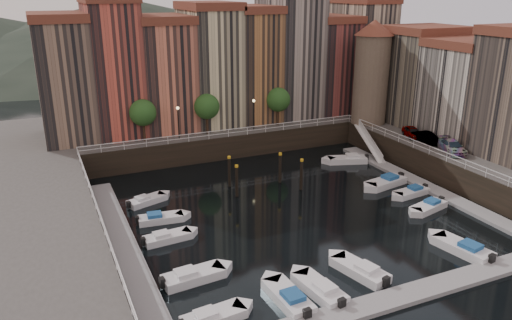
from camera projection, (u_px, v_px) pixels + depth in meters
name	position (u px, v px, depth m)	size (l,w,h in m)	color
ground	(287.00, 207.00, 49.57)	(200.00, 200.00, 0.00)	black
quay_far	(204.00, 129.00, 71.51)	(80.00, 20.00, 3.00)	black
quay_right	(508.00, 161.00, 58.16)	(20.00, 36.00, 3.00)	black
dock_left	(123.00, 242.00, 42.39)	(2.00, 28.00, 0.35)	gray
dock_right	(422.00, 184.00, 54.90)	(2.00, 28.00, 0.35)	gray
dock_near	(399.00, 297.00, 34.84)	(30.00, 2.00, 0.35)	gray
mountains	(115.00, 35.00, 142.55)	(145.00, 100.00, 18.00)	#2D382D
far_terrace	(230.00, 63.00, 67.54)	(48.70, 10.30, 17.50)	#7B614E
right_terrace	(470.00, 85.00, 59.95)	(9.30, 24.30, 14.00)	#6C6351
corner_tower	(372.00, 71.00, 66.47)	(5.20, 5.20, 13.80)	#6B5B4C
promenade_trees	(212.00, 106.00, 62.60)	(21.20, 3.20, 5.20)	black
street_lamps	(217.00, 113.00, 62.09)	(10.36, 0.36, 4.18)	black
railings	(266.00, 157.00, 52.54)	(36.08, 34.04, 0.52)	white
gangway	(369.00, 142.00, 64.17)	(2.78, 8.32, 3.73)	white
mooring_pilings	(262.00, 174.00, 53.69)	(7.39, 4.40, 3.78)	black
boat_left_0	(212.00, 317.00, 32.43)	(4.59, 2.07, 1.04)	silver
boat_left_1	(192.00, 276.00, 36.98)	(5.02, 2.20, 1.13)	silver
boat_left_2	(166.00, 238.00, 42.84)	(4.36, 1.87, 0.99)	silver
boat_left_3	(160.00, 218.00, 46.39)	(4.44, 2.03, 1.00)	silver
boat_left_4	(146.00, 201.00, 50.32)	(4.30, 2.77, 0.97)	silver
boat_right_1	(429.00, 206.00, 48.90)	(4.57, 2.58, 1.02)	silver
boat_right_2	(412.00, 192.00, 52.39)	(4.40, 2.06, 0.99)	silver
boat_right_3	(386.00, 182.00, 54.86)	(5.38, 2.84, 1.20)	silver
boat_right_4	(348.00, 160.00, 62.14)	(5.15, 3.23, 1.16)	silver
boat_near_0	(289.00, 298.00, 34.42)	(2.04, 5.04, 1.15)	silver
boat_near_1	(320.00, 289.00, 35.39)	(2.36, 5.02, 1.13)	silver
boat_near_2	(361.00, 270.00, 37.75)	(2.90, 5.11, 1.14)	silver
boat_near_3	(464.00, 249.00, 40.89)	(2.74, 5.34, 1.20)	silver
car_a	(412.00, 133.00, 61.71)	(1.56, 3.87, 1.32)	gray
car_b	(427.00, 139.00, 59.32)	(1.41, 4.05, 1.33)	gray
car_c	(452.00, 147.00, 55.97)	(1.93, 4.75, 1.38)	gray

